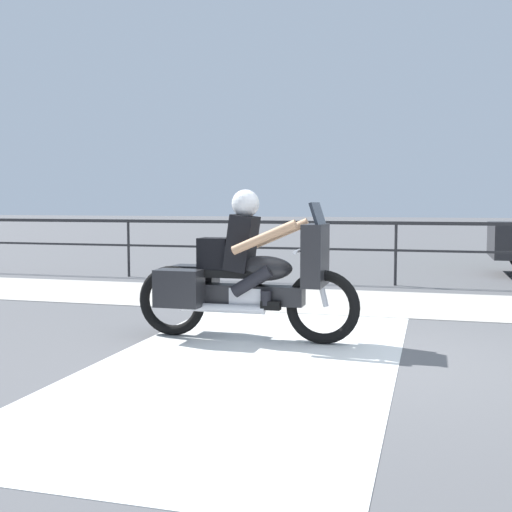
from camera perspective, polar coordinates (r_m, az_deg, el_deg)
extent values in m
plane|color=#565659|center=(6.08, 9.36, -8.99)|extent=(120.00, 120.00, 0.00)
cube|color=#B7B2A8|center=(9.40, 11.56, -4.11)|extent=(44.00, 2.40, 0.01)
cube|color=silver|center=(6.06, -0.08, -8.93)|extent=(2.63, 6.00, 0.01)
cube|color=#232326|center=(11.37, 12.36, 2.87)|extent=(36.00, 0.04, 0.06)
cube|color=#232326|center=(11.39, 12.32, 0.49)|extent=(36.00, 0.03, 0.04)
cylinder|color=#232326|center=(12.73, -11.26, 0.69)|extent=(0.05, 0.05, 1.12)
cylinder|color=#232326|center=(11.40, 12.31, 0.21)|extent=(0.05, 0.05, 1.12)
torus|color=black|center=(6.57, 5.95, -4.54)|extent=(0.76, 0.11, 0.76)
torus|color=black|center=(7.02, -7.47, -3.95)|extent=(0.76, 0.11, 0.76)
cube|color=#232326|center=(6.73, -0.99, -3.43)|extent=(1.25, 0.22, 0.20)
cube|color=silver|center=(6.73, -0.72, -3.86)|extent=(0.34, 0.26, 0.26)
ellipsoid|color=#232326|center=(6.65, 0.65, -1.10)|extent=(0.62, 0.30, 0.26)
cube|color=black|center=(6.75, -2.33, -1.52)|extent=(0.73, 0.28, 0.08)
cube|color=#232326|center=(6.52, 5.30, 0.09)|extent=(0.20, 0.56, 0.63)
cube|color=#1E232B|center=(6.49, 5.50, 3.73)|extent=(0.10, 0.47, 0.24)
cylinder|color=silver|center=(6.54, 4.10, 0.55)|extent=(0.04, 0.70, 0.04)
cylinder|color=silver|center=(6.66, -3.01, -4.65)|extent=(0.91, 0.09, 0.09)
cube|color=#232326|center=(6.71, -6.86, -2.85)|extent=(0.48, 0.28, 0.39)
cube|color=#232326|center=(7.15, -5.41, -2.37)|extent=(0.48, 0.28, 0.39)
cylinder|color=silver|center=(6.53, 5.71, -2.24)|extent=(0.18, 0.06, 0.53)
cube|color=black|center=(6.69, -1.26, 1.16)|extent=(0.32, 0.36, 0.61)
sphere|color=tan|center=(6.66, -0.94, 4.52)|extent=(0.23, 0.23, 0.23)
sphere|color=silver|center=(6.66, -0.94, 4.69)|extent=(0.29, 0.29, 0.29)
cylinder|color=black|center=(6.54, -0.37, -2.26)|extent=(0.44, 0.13, 0.34)
cylinder|color=black|center=(6.52, 0.90, -3.74)|extent=(0.11, 0.11, 0.15)
cube|color=black|center=(6.52, 1.32, -4.41)|extent=(0.20, 0.10, 0.09)
cylinder|color=black|center=(6.82, 0.31, -1.96)|extent=(0.44, 0.13, 0.34)
cylinder|color=black|center=(6.81, 1.53, -3.38)|extent=(0.11, 0.11, 0.15)
cube|color=black|center=(6.81, 1.94, -4.02)|extent=(0.20, 0.10, 0.09)
cylinder|color=tan|center=(6.31, 0.73, 1.66)|extent=(0.67, 0.09, 0.36)
cylinder|color=tan|center=(6.89, 1.99, 1.92)|extent=(0.67, 0.09, 0.36)
cube|color=black|center=(6.79, -3.69, 0.19)|extent=(0.32, 0.27, 0.34)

